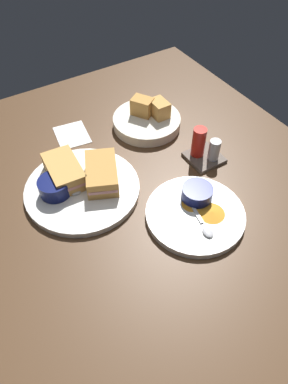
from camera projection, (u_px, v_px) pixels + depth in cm
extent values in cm
cube|color=#4C331E|center=(122.00, 191.00, 91.47)|extent=(110.00, 110.00, 3.00)
cylinder|color=white|center=(83.00, 189.00, 88.95)|extent=(28.82, 28.82, 1.60)
cube|color=#C68C42|center=(102.00, 173.00, 88.13)|extent=(14.96, 12.21, 4.80)
cube|color=#DB938E|center=(102.00, 173.00, 88.13)|extent=(14.95, 11.76, 0.80)
cube|color=tan|center=(64.00, 171.00, 88.59)|extent=(13.47, 8.44, 4.80)
cube|color=#DB938E|center=(64.00, 171.00, 88.59)|extent=(13.69, 7.85, 0.80)
cylinder|color=#0C144C|center=(54.00, 187.00, 85.58)|extent=(7.73, 7.73, 4.09)
cylinder|color=black|center=(53.00, 182.00, 84.34)|extent=(6.34, 6.34, 0.60)
cube|color=silver|center=(97.00, 192.00, 86.75)|extent=(3.67, 5.05, 0.40)
ellipsoid|color=silver|center=(74.00, 192.00, 86.73)|extent=(3.59, 3.88, 0.80)
cylinder|color=white|center=(195.00, 214.00, 83.60)|extent=(23.54, 23.54, 1.60)
cylinder|color=#0C144C|center=(197.00, 193.00, 84.78)|extent=(7.49, 7.49, 3.28)
cylinder|color=olive|center=(198.00, 190.00, 83.85)|extent=(6.14, 6.14, 0.60)
cube|color=silver|center=(197.00, 214.00, 82.33)|extent=(5.55, 1.88, 0.40)
ellipsoid|color=silver|center=(208.00, 232.00, 78.80)|extent=(3.57, 2.79, 0.80)
cone|color=orange|center=(212.00, 213.00, 82.53)|extent=(6.57, 6.57, 0.60)
cone|color=gold|center=(197.00, 201.00, 84.98)|extent=(9.26, 9.26, 0.60)
cone|color=orange|center=(192.00, 203.00, 84.37)|extent=(6.30, 6.30, 0.60)
cylinder|color=silver|center=(147.00, 122.00, 106.00)|extent=(20.22, 20.22, 3.00)
cube|color=#C68C42|center=(142.00, 106.00, 104.27)|extent=(7.43, 6.95, 5.10)
cube|color=tan|center=(159.00, 109.00, 103.81)|extent=(6.01, 4.41, 4.79)
cube|color=brown|center=(204.00, 157.00, 97.05)|extent=(9.00, 9.00, 1.00)
cylinder|color=red|center=(199.00, 142.00, 94.09)|extent=(3.60, 3.60, 8.50)
cylinder|color=#B2B2B2|center=(214.00, 150.00, 93.90)|extent=(3.00, 3.00, 6.00)
cube|color=white|center=(72.00, 135.00, 103.98)|extent=(12.19, 10.51, 0.40)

